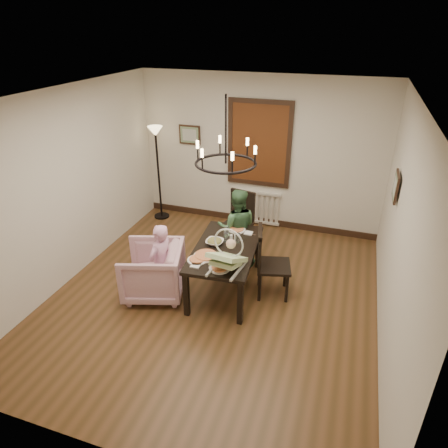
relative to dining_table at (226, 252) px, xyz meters
The scene contains 17 objects.
room_shell 0.79m from the dining_table, 127.15° to the left, with size 4.51×5.00×2.81m.
dining_table is the anchor object (origin of this frame).
chair_far 1.20m from the dining_table, 99.01° to the left, with size 0.45×0.45×1.03m, color black, non-canonical shape.
chair_right 0.70m from the dining_table, ahead, with size 0.47×0.47×1.06m, color black, non-canonical shape.
armchair 1.07m from the dining_table, 155.54° to the right, with size 0.82×0.85×0.77m, color #D4A2B1.
elderly_woman 0.93m from the dining_table, 147.96° to the right, with size 0.35×0.23×0.97m, color #E9A4CA.
seated_man 0.74m from the dining_table, 94.09° to the left, with size 0.52×0.41×1.07m, color #3E6840.
baby_bouncer 0.61m from the dining_table, 69.39° to the right, with size 0.42×0.59×0.38m, color #BAD794, non-canonical shape.
salad_bowl 0.22m from the dining_table, 166.80° to the left, with size 0.30×0.30×0.07m, color white.
pizza_platter 0.38m from the dining_table, 118.10° to the right, with size 0.34×0.34×0.04m, color tan.
drinking_glass 0.23m from the dining_table, 106.41° to the left, with size 0.07×0.07×0.14m, color silver.
window_blinds 2.43m from the dining_table, 92.55° to the left, with size 1.00×0.03×1.40m, color brown.
radiator 2.26m from the dining_table, 92.53° to the left, with size 0.92×0.12×0.62m, color silver, non-canonical shape.
picture_back 2.85m from the dining_table, 122.98° to the left, with size 0.42×0.03×0.36m, color black.
picture_right 2.44m from the dining_table, 17.44° to the left, with size 0.42×0.03×0.36m, color black.
floor_lamp 2.78m from the dining_table, 136.26° to the left, with size 0.30×0.30×1.80m, color black, non-canonical shape.
chandelier 1.32m from the dining_table, 80.54° to the left, with size 0.80×0.80×0.04m, color black.
Camera 1 is at (1.62, -4.39, 3.57)m, focal length 32.00 mm.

